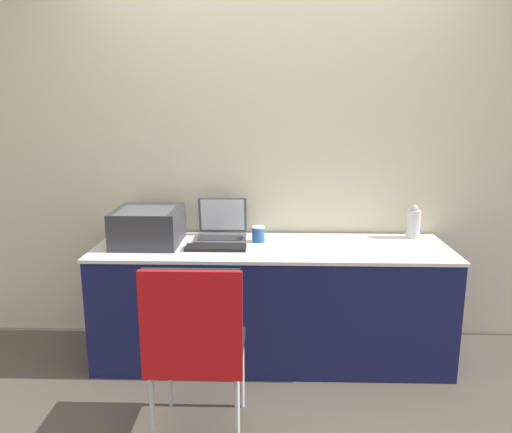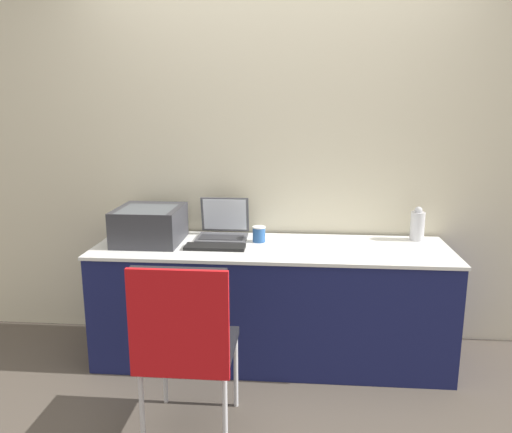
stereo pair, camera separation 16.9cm
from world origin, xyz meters
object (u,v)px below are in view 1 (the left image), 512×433
laptop_left (221,230)px  coffee_cup (258,234)px  external_keyboard (216,248)px  chair (195,337)px  metal_pitcher (413,223)px  printer (148,225)px

laptop_left → coffee_cup: laptop_left is taller
laptop_left → external_keyboard: 0.26m
external_keyboard → chair: bearing=-90.6°
coffee_cup → metal_pitcher: 1.02m
chair → printer: bearing=114.7°
laptop_left → coffee_cup: size_ratio=3.21×
metal_pitcher → chair: size_ratio=0.24×
external_keyboard → coffee_cup: size_ratio=3.68×
printer → external_keyboard: 0.46m
printer → external_keyboard: printer is taller
external_keyboard → chair: chair is taller
external_keyboard → metal_pitcher: 1.31m
coffee_cup → printer: bearing=-174.8°
laptop_left → printer: bearing=-162.2°
printer → external_keyboard: size_ratio=1.17×
printer → chair: bearing=-65.3°
coffee_cup → external_keyboard: bearing=-144.8°
laptop_left → coffee_cup: 0.26m
printer → metal_pitcher: (1.70, 0.19, -0.02)m
metal_pitcher → coffee_cup: bearing=-172.7°
external_keyboard → metal_pitcher: metal_pitcher is taller
laptop_left → metal_pitcher: 1.26m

